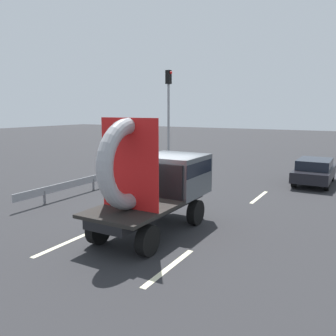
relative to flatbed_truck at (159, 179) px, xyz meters
name	(u,v)px	position (x,y,z in m)	size (l,w,h in m)	color
ground_plane	(154,224)	(-0.38, 0.27, -1.65)	(120.00, 120.00, 0.00)	#28282B
flatbed_truck	(159,179)	(0.00, 0.00, 0.00)	(2.02, 4.84, 3.64)	black
distant_sedan	(314,171)	(3.42, 9.91, -0.94)	(1.74, 4.07, 1.33)	black
traffic_light	(169,105)	(-6.22, 11.45, 2.50)	(0.42, 0.36, 6.45)	gray
guardrail	(113,174)	(-5.67, 4.63, -1.13)	(0.10, 11.83, 0.71)	gray
lane_dash_left_near	(68,242)	(-1.71, -2.39, -1.65)	(2.53, 0.16, 0.01)	beige
lane_dash_left_far	(192,188)	(-1.71, 5.90, -1.65)	(2.05, 0.16, 0.01)	beige
lane_dash_right_near	(169,267)	(1.71, -2.32, -1.65)	(2.39, 0.16, 0.01)	beige
lane_dash_right_far	(259,197)	(1.71, 5.74, -1.65)	(2.45, 0.16, 0.01)	beige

